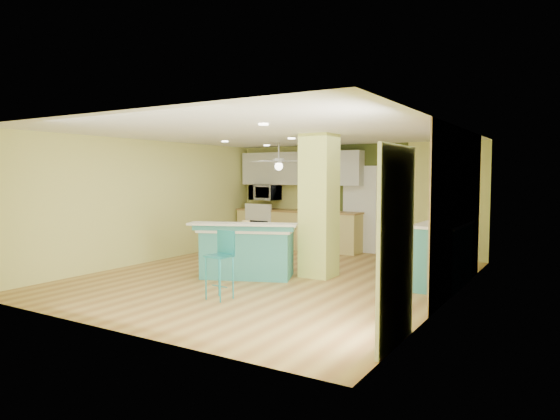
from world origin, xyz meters
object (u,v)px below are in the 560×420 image
Objects in this scene: bar_stool at (222,253)px; side_counter at (443,254)px; canister at (246,225)px; peninsula at (247,251)px; fruit_bowl at (325,210)px.

side_counter is at bearing 49.20° from bar_stool.
peninsula is at bearing 102.73° from canister.
peninsula is 1.24× the size of side_counter.
bar_stool is 0.62× the size of side_counter.
canister is at bearing -159.70° from side_counter.
peninsula is 3.41m from fruit_bowl.
canister is at bearing -99.54° from peninsula.
canister is (-0.56, 1.38, 0.27)m from bar_stool.
fruit_bowl is at bearing 102.70° from bar_stool.
side_counter reaches higher than fruit_bowl.
side_counter is 3.31m from canister.
fruit_bowl is (-0.72, 4.80, 0.32)m from bar_stool.
fruit_bowl is (-0.15, 3.36, 0.52)m from peninsula.
side_counter is (3.09, 1.09, 0.06)m from peninsula.
bar_stool is 3.57m from side_counter.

